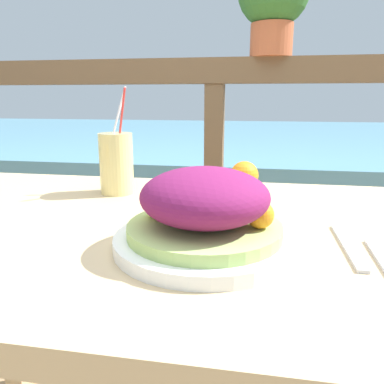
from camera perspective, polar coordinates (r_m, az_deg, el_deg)
The scene contains 7 objects.
patio_table at distance 0.72m, azimuth -4.28°, elevation -11.63°, with size 1.28×0.72×0.71m.
railing_fence at distance 1.45m, azimuth 3.42°, elevation 9.11°, with size 2.80×0.08×1.07m.
sea_backdrop at distance 3.99m, azimuth 7.41°, elevation 4.84°, with size 12.00×4.00×0.57m.
salad_plate at distance 0.55m, azimuth 1.94°, elevation -3.42°, with size 0.27×0.27×0.12m.
drink_glass at distance 0.89m, azimuth -11.45°, elevation 4.33°, with size 0.08×0.08×0.25m.
fork at distance 0.62m, azimuth 22.63°, elevation -7.55°, with size 0.02×0.18×0.00m.
orange_near_glass at distance 0.93m, azimuth 7.97°, elevation 2.53°, with size 0.07×0.07×0.07m.
Camera 1 is at (0.16, -0.63, 0.93)m, focal length 35.00 mm.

